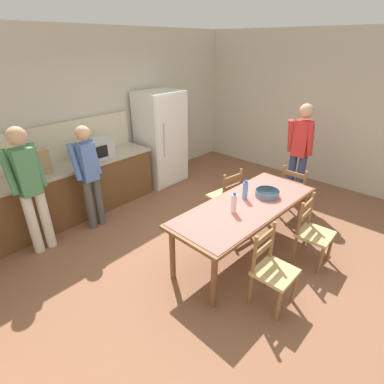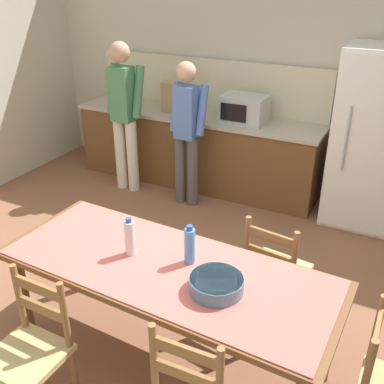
{
  "view_description": "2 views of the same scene",
  "coord_description": "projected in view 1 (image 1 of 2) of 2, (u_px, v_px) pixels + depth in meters",
  "views": [
    {
      "loc": [
        -2.88,
        -2.19,
        2.65
      ],
      "look_at": [
        -0.47,
        0.0,
        1.01
      ],
      "focal_mm": 28.0,
      "sensor_mm": 36.0,
      "label": 1
    },
    {
      "loc": [
        1.29,
        -2.45,
        2.46
      ],
      "look_at": [
        -0.07,
        0.22,
        0.97
      ],
      "focal_mm": 42.0,
      "sensor_mm": 36.0,
      "label": 2
    }
  ],
  "objects": [
    {
      "name": "person_at_sink",
      "position": [
        29.0,
        185.0,
        3.86
      ],
      "size": [
        0.44,
        0.3,
        1.76
      ],
      "rotation": [
        0.0,
        0.0,
        1.57
      ],
      "color": "silver",
      "rests_on": "ground"
    },
    {
      "name": "person_by_table",
      "position": [
        300.0,
        149.0,
        5.16
      ],
      "size": [
        0.31,
        0.44,
        1.76
      ],
      "rotation": [
        0.0,
        0.0,
        3.15
      ],
      "color": "navy",
      "rests_on": "ground"
    },
    {
      "name": "kitchen_counter",
      "position": [
        67.0,
        193.0,
        4.86
      ],
      "size": [
        3.06,
        0.66,
        0.9
      ],
      "color": "brown",
      "rests_on": "ground"
    },
    {
      "name": "wall_back",
      "position": [
        100.0,
        116.0,
        5.35
      ],
      "size": [
        6.52,
        0.12,
        2.9
      ],
      "primitive_type": "cube",
      "color": "beige",
      "rests_on": "ground"
    },
    {
      "name": "chair_side_near_right",
      "position": [
        313.0,
        233.0,
        3.86
      ],
      "size": [
        0.43,
        0.42,
        0.91
      ],
      "rotation": [
        0.0,
        0.0,
        0.04
      ],
      "color": "olive",
      "rests_on": "ground"
    },
    {
      "name": "microwave",
      "position": [
        96.0,
        149.0,
        4.98
      ],
      "size": [
        0.5,
        0.39,
        0.3
      ],
      "color": "#B2B7BC",
      "rests_on": "kitchen_counter"
    },
    {
      "name": "chair_side_far_right",
      "position": [
        225.0,
        196.0,
        4.77
      ],
      "size": [
        0.47,
        0.45,
        0.91
      ],
      "rotation": [
        0.0,
        0.0,
        3.0
      ],
      "color": "olive",
      "rests_on": "ground"
    },
    {
      "name": "wall_right",
      "position": [
        319.0,
        109.0,
        5.91
      ],
      "size": [
        0.12,
        5.2,
        2.9
      ],
      "primitive_type": "cube",
      "color": "beige",
      "rests_on": "ground"
    },
    {
      "name": "chair_side_near_left",
      "position": [
        272.0,
        270.0,
        3.23
      ],
      "size": [
        0.42,
        0.41,
        0.91
      ],
      "rotation": [
        0.0,
        0.0,
        -0.01
      ],
      "color": "olive",
      "rests_on": "ground"
    },
    {
      "name": "ground_plane",
      "position": [
        213.0,
        242.0,
        4.41
      ],
      "size": [
        8.32,
        8.32,
        0.0
      ],
      "primitive_type": "plane",
      "color": "brown"
    },
    {
      "name": "chair_head_end",
      "position": [
        295.0,
        193.0,
        4.89
      ],
      "size": [
        0.4,
        0.42,
        0.91
      ],
      "rotation": [
        0.0,
        0.0,
        1.56
      ],
      "color": "olive",
      "rests_on": "ground"
    },
    {
      "name": "counter_splashback",
      "position": [
        49.0,
        145.0,
        4.71
      ],
      "size": [
        3.02,
        0.03,
        0.6
      ],
      "primitive_type": "cube",
      "color": "beige",
      "rests_on": "kitchen_counter"
    },
    {
      "name": "dining_table",
      "position": [
        246.0,
        210.0,
        3.89
      ],
      "size": [
        2.23,
        0.95,
        0.77
      ],
      "rotation": [
        0.0,
        0.0,
        -0.04
      ],
      "color": "brown",
      "rests_on": "ground"
    },
    {
      "name": "person_at_counter",
      "position": [
        89.0,
        173.0,
        4.43
      ],
      "size": [
        0.41,
        0.28,
        1.62
      ],
      "rotation": [
        0.0,
        0.0,
        1.57
      ],
      "color": "#4C4C4C",
      "rests_on": "ground"
    },
    {
      "name": "bottle_off_centre",
      "position": [
        245.0,
        190.0,
        3.93
      ],
      "size": [
        0.07,
        0.07,
        0.27
      ],
      "color": "#4C8ED6",
      "rests_on": "dining_table"
    },
    {
      "name": "bottle_near_centre",
      "position": [
        234.0,
        203.0,
        3.62
      ],
      "size": [
        0.07,
        0.07,
        0.27
      ],
      "color": "silver",
      "rests_on": "dining_table"
    },
    {
      "name": "paper_bag",
      "position": [
        40.0,
        162.0,
        4.36
      ],
      "size": [
        0.24,
        0.16,
        0.36
      ],
      "primitive_type": "cube",
      "color": "tan",
      "rests_on": "kitchen_counter"
    },
    {
      "name": "serving_bowl",
      "position": [
        267.0,
        193.0,
        4.03
      ],
      "size": [
        0.32,
        0.32,
        0.09
      ],
      "color": "slate",
      "rests_on": "dining_table"
    },
    {
      "name": "refrigerator",
      "position": [
        161.0,
        139.0,
        5.99
      ],
      "size": [
        0.85,
        0.73,
        1.83
      ],
      "color": "white",
      "rests_on": "ground"
    }
  ]
}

